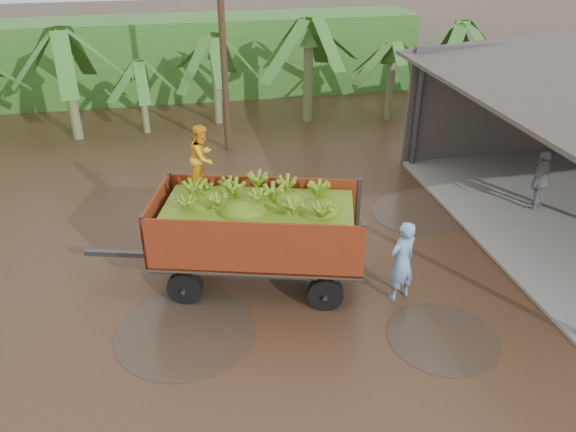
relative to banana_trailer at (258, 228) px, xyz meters
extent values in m
plane|color=black|center=(1.07, 0.16, -1.45)|extent=(100.00, 100.00, 0.00)
cube|color=#383330|center=(12.07, 6.06, 0.55)|extent=(12.00, 0.12, 4.00)
cube|color=#2D661E|center=(-0.93, 16.16, 0.35)|extent=(22.00, 3.00, 3.60)
cube|color=#47474C|center=(-3.20, 0.88, -0.87)|extent=(1.88, 0.64, 0.13)
imported|color=#F1A31C|center=(-1.11, 0.75, 1.54)|extent=(0.86, 0.93, 1.54)
imported|color=#7094CD|center=(3.07, -1.34, -0.46)|extent=(0.85, 0.71, 1.98)
imported|color=gray|center=(8.64, 1.91, -0.47)|extent=(1.21, 1.07, 1.96)
cylinder|color=#47301E|center=(0.16, 8.53, 2.53)|extent=(0.24, 0.24, 7.97)
camera|label=1|loc=(-1.55, -11.21, 6.48)|focal=35.00mm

